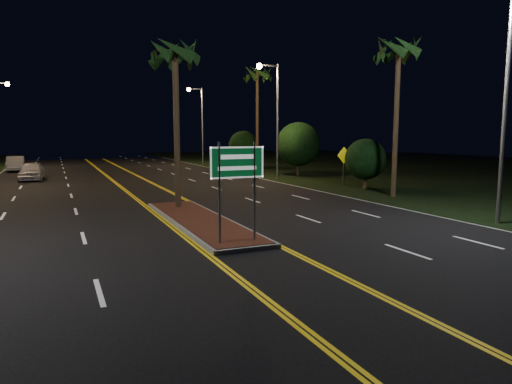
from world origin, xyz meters
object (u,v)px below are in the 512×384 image
car_far (15,163)px  car_near (32,170)px  shrub_near (365,159)px  warning_sign (344,160)px  median_island (200,221)px  highway_sign (237,172)px  palm_right_near (399,50)px  streetlight_right_mid (273,108)px  streetlight_right_near (500,80)px  shrub_far (243,146)px  palm_right_far (257,75)px  streetlight_right_far (199,117)px  shrub_mid (298,144)px  palm_median (175,53)px

car_far → car_near: bearing=-81.5°
shrub_near → warning_sign: shrub_near is taller
median_island → highway_sign: (0.00, -4.20, 2.32)m
palm_right_near → car_far: 37.13m
streetlight_right_mid → car_near: bearing=158.1°
streetlight_right_near → shrub_far: (3.19, 34.00, -3.32)m
palm_right_far → shrub_far: bearing=80.5°
highway_sign → streetlight_right_near: size_ratio=0.36×
shrub_near → car_near: shrub_near is taller
streetlight_right_near → palm_right_near: size_ratio=0.97×
median_island → palm_right_near: 15.21m
streetlight_right_mid → warning_sign: (2.39, -6.27, -3.87)m
median_island → streetlight_right_near: bearing=-25.2°
shrub_far → highway_sign: bearing=-112.6°
median_island → shrub_near: shrub_near is taller
palm_right_far → warning_sign: 16.05m
median_island → warning_sign: warning_sign is taller
streetlight_right_mid → streetlight_right_near: bearing=-90.0°
streetlight_right_far → highway_sign: bearing=-105.1°
car_near → median_island: bearing=-68.5°
palm_right_far → shrub_near: palm_right_far is taller
streetlight_right_near → shrub_mid: streetlight_right_near is taller
palm_right_near → streetlight_right_mid: bearing=98.9°
car_near → warning_sign: bearing=-29.8°
streetlight_right_mid → shrub_mid: 4.90m
highway_sign → streetlight_right_mid: bearing=61.1°
streetlight_right_mid → median_island: bearing=-125.3°
palm_right_near → warning_sign: size_ratio=3.42×
palm_right_far → shrub_far: palm_right_far is taller
streetlight_right_far → palm_right_far: (2.19, -12.00, 3.49)m
streetlight_right_near → palm_median: bearing=141.3°
streetlight_right_near → highway_sign: bearing=175.7°
streetlight_right_mid → car_near: 19.57m
car_far → palm_median: bearing=-74.5°
highway_sign → streetlight_right_mid: streetlight_right_mid is taller
palm_right_far → car_near: size_ratio=2.05×
median_island → warning_sign: size_ratio=3.77×
car_near → palm_right_far: bearing=6.6°
palm_right_near → car_near: bearing=135.6°
streetlight_right_far → warning_sign: size_ratio=3.31×
median_island → palm_right_near: (12.50, 3.00, 8.13)m
palm_right_near → streetlight_right_far: bearing=93.4°
car_near → palm_right_near: bearing=-40.5°
median_island → shrub_near: (13.50, 7.00, 1.86)m
streetlight_right_mid → palm_right_near: (1.89, -12.00, 2.56)m
shrub_near → shrub_far: size_ratio=0.83×
highway_sign → shrub_near: bearing=39.7°
car_far → highway_sign: bearing=-77.9°
car_far → streetlight_right_far: bearing=5.9°
highway_sign → shrub_mid: size_ratio=0.69×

